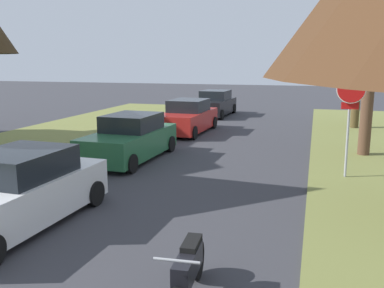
% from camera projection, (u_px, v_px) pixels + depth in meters
% --- Properties ---
extents(stop_sign_far, '(0.81, 0.32, 2.97)m').
position_uv_depth(stop_sign_far, '(350.00, 104.00, 12.02)').
color(stop_sign_far, '#9EA0A5').
rests_on(stop_sign_far, grass_verge_right).
extents(street_tree_right_far, '(3.03, 3.03, 7.43)m').
position_uv_depth(street_tree_right_far, '(363.00, 13.00, 20.47)').
color(street_tree_right_far, '#4F3F22').
rests_on(street_tree_right_far, grass_verge_right).
extents(parked_sedan_white, '(2.08, 4.46, 1.57)m').
position_uv_depth(parked_sedan_white, '(16.00, 192.00, 8.74)').
color(parked_sedan_white, white).
rests_on(parked_sedan_white, ground).
extents(parked_sedan_green, '(2.08, 4.46, 1.57)m').
position_uv_depth(parked_sedan_green, '(130.00, 139.00, 14.71)').
color(parked_sedan_green, '#28663D').
rests_on(parked_sedan_green, ground).
extents(parked_sedan_red, '(2.08, 4.46, 1.57)m').
position_uv_depth(parked_sedan_red, '(187.00, 118.00, 20.27)').
color(parked_sedan_red, red).
rests_on(parked_sedan_red, ground).
extents(parked_sedan_black, '(2.08, 4.46, 1.57)m').
position_uv_depth(parked_sedan_black, '(215.00, 104.00, 26.55)').
color(parked_sedan_black, black).
rests_on(parked_sedan_black, ground).
extents(parked_motorcycle, '(0.60, 2.05, 0.97)m').
position_uv_depth(parked_motorcycle, '(188.00, 271.00, 5.97)').
color(parked_motorcycle, black).
rests_on(parked_motorcycle, ground).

